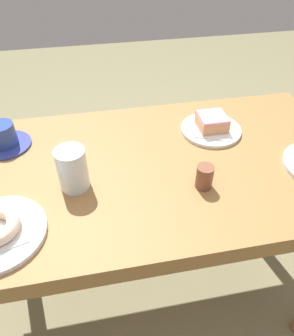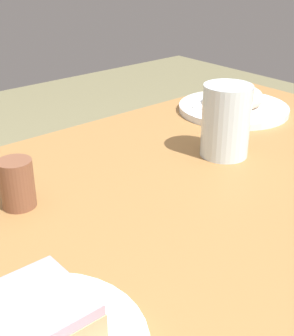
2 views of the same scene
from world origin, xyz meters
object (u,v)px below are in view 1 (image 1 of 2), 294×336
plate_glazed_square (211,130)px  donut_glazed_square (212,122)px  sugar_jar (204,177)px  coffee_cup (4,137)px  water_glass (72,169)px

plate_glazed_square → donut_glazed_square: (0.00, 0.00, 0.03)m
donut_glazed_square → sugar_jar: (0.11, 0.25, -0.00)m
sugar_jar → coffee_cup: bearing=-27.9°
plate_glazed_square → coffee_cup: bearing=-3.9°
water_glass → plate_glazed_square: bearing=-158.3°
plate_glazed_square → water_glass: size_ratio=1.65×
donut_glazed_square → sugar_jar: bearing=66.3°
sugar_jar → plate_glazed_square: bearing=-113.7°
coffee_cup → sugar_jar: coffee_cup is taller
water_glass → donut_glazed_square: bearing=-158.3°
donut_glazed_square → sugar_jar: size_ratio=1.32×
donut_glazed_square → sugar_jar: sugar_jar is taller
coffee_cup → donut_glazed_square: bearing=176.1°
donut_glazed_square → water_glass: bearing=21.7°
plate_glazed_square → water_glass: (0.45, 0.18, 0.05)m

